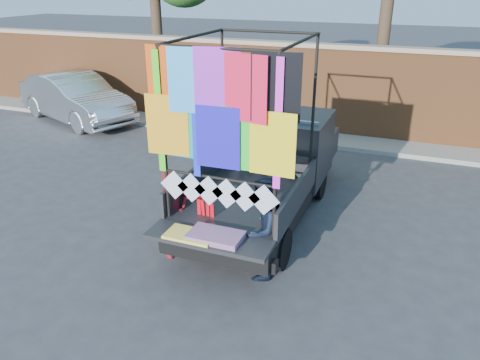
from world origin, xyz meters
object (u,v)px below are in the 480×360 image
(pickup_truck, at_px, (273,164))
(man, at_px, (263,229))
(sedan, at_px, (75,98))
(woman, at_px, (174,214))

(pickup_truck, bearing_deg, man, -75.98)
(sedan, distance_m, man, 10.29)
(sedan, height_order, woman, sedan)
(woman, height_order, man, man)
(sedan, xyz_separation_m, woman, (6.81, -5.94, -0.00))
(woman, relative_size, man, 0.93)
(woman, xyz_separation_m, man, (1.55, -0.06, 0.06))
(sedan, distance_m, woman, 9.04)
(pickup_truck, xyz_separation_m, sedan, (-7.74, 3.53, -0.12))
(sedan, bearing_deg, pickup_truck, -93.17)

